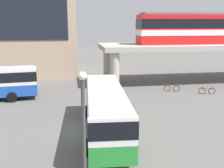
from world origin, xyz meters
The scene contains 7 objects.
ground_plane centered at (0.00, 10.00, 0.00)m, with size 120.00×120.00×0.00m, color #605E5B.
elevated_platform centered at (15.90, 14.55, 4.25)m, with size 26.30×7.29×4.93m.
train centered at (17.42, 14.55, 6.90)m, with size 20.06×2.96×3.84m.
bus_main centered at (1.20, -1.00, 1.99)m, with size 3.27×11.18×3.22m.
bicycle_red centered at (13.52, 8.14, 0.36)m, with size 1.76×0.47×1.04m.
bicycle_brown centered at (10.20, 9.89, 0.36)m, with size 1.74×0.52×1.04m.
lamp_post centered at (-0.67, -7.95, 3.41)m, with size 0.36×0.36×5.70m.
Camera 1 is at (-1.22, -19.06, 7.68)m, focal length 44.54 mm.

